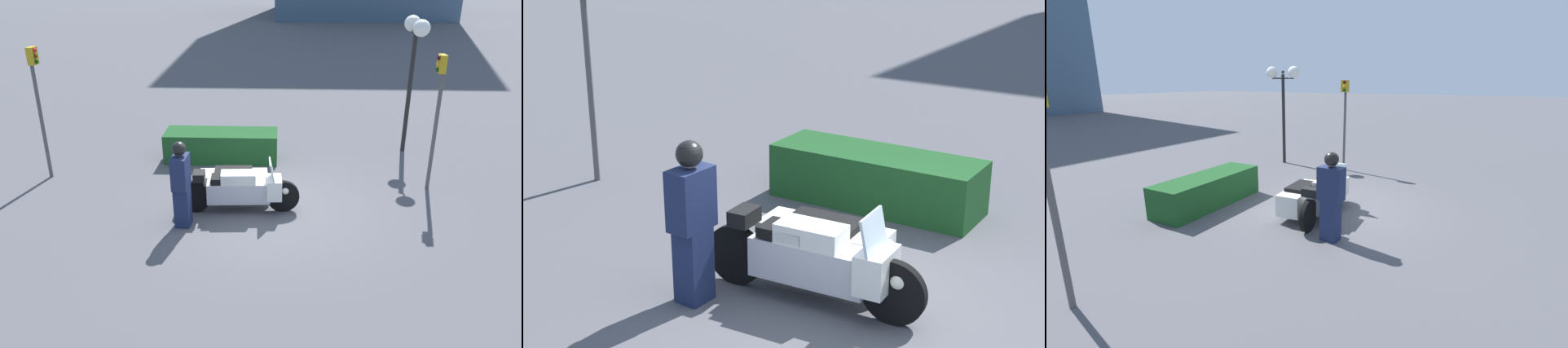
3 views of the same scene
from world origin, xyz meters
TOP-DOWN VIEW (x-y plane):
  - ground_plane at (0.00, 0.00)m, footprint 160.00×160.00m
  - police_motorcycle at (-0.59, 0.20)m, footprint 2.63×1.14m
  - officer_rider at (-1.71, -0.75)m, footprint 0.33×0.51m
  - hedge_bush_curbside at (-1.32, 2.95)m, footprint 3.01×1.00m
  - twin_lamp_post at (3.77, 3.81)m, footprint 0.43×1.39m
  - traffic_light_near at (3.79, 1.28)m, footprint 0.23×0.26m
  - traffic_light_far at (-5.46, 1.57)m, footprint 0.22×0.28m

SIDE VIEW (x-z plane):
  - ground_plane at x=0.00m, z-range 0.00..0.00m
  - hedge_bush_curbside at x=-1.32m, z-range 0.00..0.79m
  - police_motorcycle at x=-0.59m, z-range -0.11..1.07m
  - officer_rider at x=-1.71m, z-range 0.05..1.88m
  - traffic_light_near at x=3.79m, z-range 0.52..3.69m
  - traffic_light_far at x=-5.46m, z-range 0.52..3.75m
  - twin_lamp_post at x=3.77m, z-range 1.22..4.90m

